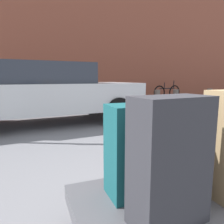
# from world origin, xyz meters

# --- Properties ---
(building_facade_brick) EXTENTS (24.00, 1.20, 8.43)m
(building_facade_brick) POSITION_xyz_m (2.00, 10.03, 4.21)
(building_facade_brick) COLOR brown
(building_facade_brick) RESTS_ON ground_plane
(luggage_cart) EXTENTS (1.35, 0.71, 0.34)m
(luggage_cart) POSITION_xyz_m (0.00, 0.00, 0.27)
(luggage_cart) COLOR #4C4C51
(luggage_cart) RESTS_ON ground_plane
(suitcase_charcoal_front_left) EXTENTS (0.41, 0.25, 0.65)m
(suitcase_charcoal_front_left) POSITION_xyz_m (-0.24, -0.22, 0.67)
(suitcase_charcoal_front_left) COLOR #2D2D33
(suitcase_charcoal_front_left) RESTS_ON luggage_cart
(duffel_bag_maroon_front_right) EXTENTS (0.67, 0.37, 0.35)m
(duffel_bag_maroon_front_right) POSITION_xyz_m (0.24, 0.12, 0.51)
(duffel_bag_maroon_front_right) COLOR maroon
(duffel_bag_maroon_front_right) RESTS_ON luggage_cart
(suitcase_teal_rear_left) EXTENTS (0.40, 0.23, 0.58)m
(suitcase_teal_rear_left) POSITION_xyz_m (-0.24, 0.09, 0.63)
(suitcase_teal_rear_left) COLOR #144C51
(suitcase_teal_rear_left) RESTS_ON luggage_cart
(parked_car) EXTENTS (4.44, 2.21, 1.42)m
(parked_car) POSITION_xyz_m (-0.54, 4.17, 0.76)
(parked_car) COLOR silver
(parked_car) RESTS_ON ground_plane
(bicycle_leaning) EXTENTS (1.75, 0.31, 0.96)m
(bicycle_leaning) POSITION_xyz_m (5.71, 8.17, 0.37)
(bicycle_leaning) COLOR black
(bicycle_leaning) RESTS_ON ground_plane
(bollard_kerb_near) EXTENTS (0.25, 0.25, 0.56)m
(bollard_kerb_near) POSITION_xyz_m (2.99, 7.29, 0.28)
(bollard_kerb_near) COLOR #72665B
(bollard_kerb_near) RESTS_ON ground_plane
(bollard_kerb_mid) EXTENTS (0.25, 0.25, 0.56)m
(bollard_kerb_mid) POSITION_xyz_m (4.55, 7.29, 0.28)
(bollard_kerb_mid) COLOR #72665B
(bollard_kerb_mid) RESTS_ON ground_plane
(bollard_kerb_far) EXTENTS (0.25, 0.25, 0.56)m
(bollard_kerb_far) POSITION_xyz_m (5.58, 7.29, 0.28)
(bollard_kerb_far) COLOR #72665B
(bollard_kerb_far) RESTS_ON ground_plane
(bollard_corner) EXTENTS (0.25, 0.25, 0.56)m
(bollard_corner) POSITION_xyz_m (7.67, 7.29, 0.28)
(bollard_corner) COLOR #72665B
(bollard_corner) RESTS_ON ground_plane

